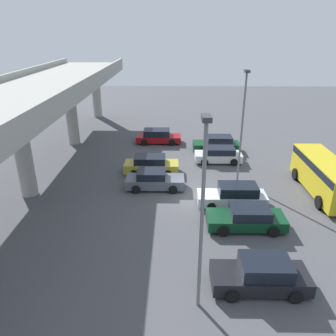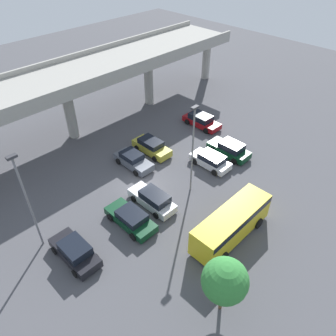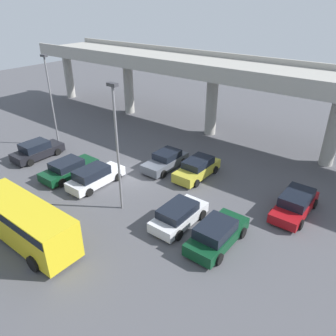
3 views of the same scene
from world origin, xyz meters
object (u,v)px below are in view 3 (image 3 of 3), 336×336
lamp_post_mid_lot (51,95)px  parked_car_3 (166,161)px  parked_car_1 (69,169)px  parked_car_4 (197,168)px  parked_car_7 (295,204)px  lamp_post_near_aisle (117,142)px  parked_car_0 (37,150)px  parked_car_5 (179,215)px  parked_car_6 (217,234)px  parked_car_2 (95,177)px  shuttle_bus (25,220)px

lamp_post_mid_lot → parked_car_3: bearing=12.6°
parked_car_1 → lamp_post_mid_lot: lamp_post_mid_lot is taller
parked_car_4 → parked_car_7: 8.29m
parked_car_1 → lamp_post_near_aisle: lamp_post_near_aisle is taller
parked_car_0 → parked_car_5: bearing=-90.1°
parked_car_3 → parked_car_7: parked_car_7 is taller
parked_car_4 → parked_car_7: (8.28, -0.22, -0.01)m
parked_car_4 → lamp_post_mid_lot: size_ratio=0.53×
parked_car_4 → parked_car_6: size_ratio=0.99×
parked_car_2 → parked_car_5: size_ratio=1.11×
parked_car_5 → lamp_post_mid_lot: (-17.63, 3.14, 4.40)m
parked_car_3 → parked_car_5: 8.13m
parked_car_3 → parked_car_1: bearing=-41.9°
parked_car_0 → parked_car_2: parked_car_0 is taller
parked_car_4 → lamp_post_near_aisle: 8.67m
parked_car_5 → shuttle_bus: 9.54m
lamp_post_mid_lot → parked_car_6: bearing=-9.2°
parked_car_4 → shuttle_bus: size_ratio=0.60×
parked_car_6 → parked_car_0: bearing=89.3°
parked_car_1 → parked_car_6: size_ratio=1.03×
parked_car_1 → parked_car_6: bearing=-89.4°
parked_car_1 → lamp_post_near_aisle: (6.90, -0.67, 4.49)m
parked_car_0 → parked_car_6: 19.49m
parked_car_0 → parked_car_3: 12.23m
parked_car_7 → lamp_post_near_aisle: 12.96m
parked_car_0 → lamp_post_near_aisle: 12.99m
parked_car_1 → parked_car_5: parked_car_5 is taller
parked_car_3 → lamp_post_mid_lot: bearing=-77.4°
lamp_post_near_aisle → parked_car_4: bearing=77.2°
parked_car_3 → parked_car_6: parked_car_6 is taller
lamp_post_near_aisle → lamp_post_mid_lot: (-13.32, 4.16, -0.06)m
parked_car_2 → shuttle_bus: (2.05, -7.13, 0.85)m
parked_car_0 → shuttle_bus: shuttle_bus is taller
parked_car_4 → parked_car_5: 6.79m
parked_car_3 → parked_car_0: bearing=-61.9°
parked_car_2 → parked_car_4: size_ratio=1.03×
parked_car_0 → parked_car_4: bearing=-65.8°
parked_car_4 → parked_car_2: bearing=-42.2°
parked_car_7 → shuttle_bus: shuttle_bus is taller
parked_car_2 → shuttle_bus: shuttle_bus is taller
parked_car_1 → parked_car_6: 14.22m
parked_car_1 → parked_car_2: size_ratio=1.01×
parked_car_6 → shuttle_bus: bearing=126.7°
parked_car_3 → parked_car_5: parked_car_3 is taller
lamp_post_near_aisle → parked_car_2: bearing=165.7°
parked_car_7 → lamp_post_mid_lot: lamp_post_mid_lot is taller
parked_car_3 → parked_car_4: bearing=98.3°
parked_car_0 → parked_car_4: (13.81, 6.21, 0.00)m
parked_car_1 → shuttle_bus: bearing=-144.0°
parked_car_0 → lamp_post_near_aisle: lamp_post_near_aisle is taller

